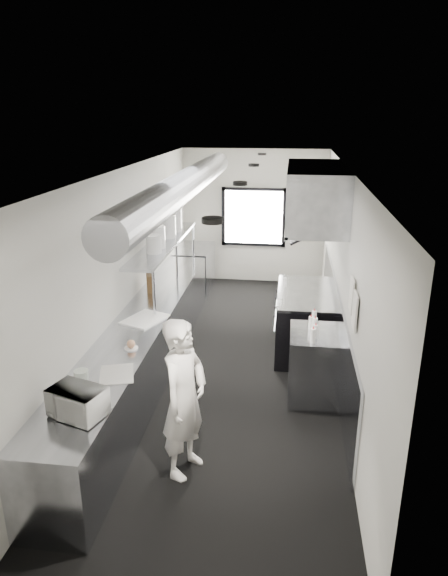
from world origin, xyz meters
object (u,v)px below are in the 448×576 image
(deli_tub_b, at_px, (81,375))
(plate_stack_d, at_px, (174,220))
(squeeze_bottle_e, at_px, (314,317))
(squeeze_bottle_d, at_px, (311,323))
(prep_counter, at_px, (144,348))
(line_cook, at_px, (184,398))
(far_work_table, at_px, (194,269))
(plate_stack_a, at_px, (154,244))
(microwave, at_px, (77,402))
(cutting_board, at_px, (145,319))
(knife_block, at_px, (150,283))
(squeeze_bottle_c, at_px, (315,325))
(range, at_px, (304,321))
(small_plate, at_px, (131,348))
(pass_shelf, at_px, (164,244))
(deli_tub_a, at_px, (66,401))
(bottle_station, at_px, (314,365))
(squeeze_bottle_a, at_px, (313,336))
(squeeze_bottle_b, at_px, (315,331))
(plate_stack_b, at_px, (157,237))
(exhaust_hood, at_px, (315,195))
(plate_stack_c, at_px, (168,226))

(deli_tub_b, relative_size, plate_stack_d, 0.38)
(squeeze_bottle_e, bearing_deg, squeeze_bottle_d, -105.57)
(prep_counter, bearing_deg, line_cook, -62.37)
(far_work_table, distance_m, plate_stack_a, 3.13)
(microwave, distance_m, cutting_board, 2.25)
(plate_stack_a, relative_size, squeeze_bottle_e, 1.43)
(knife_block, bearing_deg, squeeze_bottle_c, -44.57)
(range, xyz_separation_m, small_plate, (-2.05, -2.13, 0.44))
(pass_shelf, relative_size, deli_tub_a, 21.99)
(deli_tub_b, bearing_deg, far_work_table, 88.40)
(small_plate, distance_m, plate_stack_a, 1.95)
(bottle_station, relative_size, microwave, 1.99)
(cutting_board, xyz_separation_m, squeeze_bottle_d, (2.17, -0.02, 0.07))
(squeeze_bottle_a, relative_size, squeeze_bottle_c, 0.96)
(bottle_station, xyz_separation_m, plate_stack_d, (-2.34, 2.46, 1.32))
(squeeze_bottle_b, bearing_deg, squeeze_bottle_e, 90.17)
(deli_tub_b, xyz_separation_m, squeeze_bottle_b, (2.43, 1.35, 0.03))
(range, xyz_separation_m, deli_tub_b, (-2.34, -2.90, 0.48))
(cutting_board, bearing_deg, bottle_station, -3.38)
(pass_shelf, distance_m, far_work_table, 2.45)
(far_work_table, relative_size, plate_stack_b, 3.63)
(pass_shelf, xyz_separation_m, plate_stack_b, (-0.01, -0.37, 0.20))
(line_cook, height_order, deli_tub_b, line_cook)
(pass_shelf, height_order, squeeze_bottle_c, pass_shelf)
(exhaust_hood, relative_size, squeeze_bottle_d, 13.15)
(prep_counter, bearing_deg, knife_block, 99.12)
(microwave, bearing_deg, plate_stack_c, 109.54)
(squeeze_bottle_c, bearing_deg, squeeze_bottle_d, 114.39)
(small_plate, bearing_deg, squeeze_bottle_b, 15.32)
(range, xyz_separation_m, plate_stack_b, (-2.24, -0.07, 1.27))
(exhaust_hood, xyz_separation_m, squeeze_bottle_e, (0.03, -1.12, -1.40))
(squeeze_bottle_a, bearing_deg, range, 91.78)
(squeeze_bottle_b, bearing_deg, knife_block, 150.22)
(plate_stack_b, xyz_separation_m, squeeze_bottle_e, (2.33, -1.04, -0.74))
(deli_tub_b, distance_m, squeeze_bottle_a, 2.68)
(prep_counter, relative_size, range, 3.75)
(plate_stack_d, height_order, squeeze_bottle_a, plate_stack_d)
(microwave, bearing_deg, line_cook, 47.76)
(plate_stack_b, distance_m, plate_stack_c, 0.67)
(deli_tub_a, height_order, plate_stack_d, plate_stack_d)
(prep_counter, bearing_deg, plate_stack_b, 92.84)
(far_work_table, relative_size, squeeze_bottle_d, 7.17)
(deli_tub_b, bearing_deg, squeeze_bottle_b, 29.09)
(squeeze_bottle_b, bearing_deg, squeeze_bottle_d, 100.10)
(plate_stack_a, bearing_deg, squeeze_bottle_c, -23.92)
(bottle_station, relative_size, line_cook, 0.54)
(deli_tub_b, relative_size, squeeze_bottle_d, 0.88)
(squeeze_bottle_c, bearing_deg, squeeze_bottle_b, -89.08)
(plate_stack_d, bearing_deg, plate_stack_b, -90.74)
(squeeze_bottle_d, bearing_deg, plate_stack_b, 152.11)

